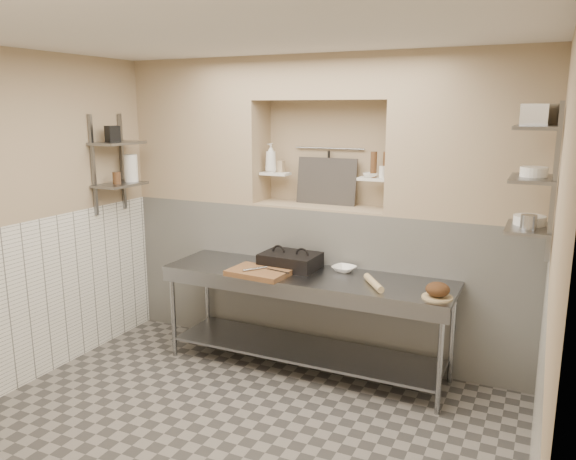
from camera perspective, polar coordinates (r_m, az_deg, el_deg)
The scene contains 48 objects.
floor at distance 4.41m, azimuth -5.75°, elevation -20.39°, with size 4.00×3.90×0.10m, color slate.
ceiling at distance 3.76m, azimuth -6.75°, elevation 20.19°, with size 4.00×3.90×0.10m, color silver.
wall_left at distance 5.18m, azimuth -25.98°, elevation 0.71°, with size 0.10×3.90×2.80m, color tan.
wall_right at distance 3.30m, azimuth 25.99°, elevation -5.31°, with size 0.10×3.90×2.80m, color tan.
wall_back at distance 5.60m, azimuth 4.46°, elevation 2.70°, with size 4.00×0.10×2.80m, color tan.
backwall_lower at distance 5.53m, azimuth 3.42°, elevation -4.86°, with size 4.00×0.40×1.40m, color white.
alcove_sill at distance 5.37m, azimuth 3.51°, elevation 2.40°, with size 1.30×0.40×0.02m, color tan.
backwall_pillar_left at distance 5.91m, azimuth -8.60°, elevation 9.92°, with size 1.35×0.40×1.40m, color tan.
backwall_pillar_right at distance 4.96m, azimuth 18.16°, elevation 9.04°, with size 1.35×0.40×1.40m, color tan.
backwall_header at distance 5.30m, azimuth 3.68°, elevation 15.19°, with size 1.30×0.40×0.40m, color tan.
wainscot_left at distance 5.31m, azimuth -24.86°, elevation -6.77°, with size 0.02×3.90×1.40m, color white.
wainscot_right at distance 3.56m, azimuth 23.90°, elevation -16.03°, with size 0.02×3.90×1.40m, color white.
alcove_shelf_left at distance 5.53m, azimuth -1.29°, elevation 5.75°, with size 0.28×0.16×0.03m, color white.
alcove_shelf_right at distance 5.17m, azimuth 8.73°, elevation 5.15°, with size 0.28×0.16×0.03m, color white.
utensil_rail at distance 5.46m, azimuth 4.25°, elevation 8.27°, with size 0.02×0.02×0.70m, color gray.
hanging_steel at distance 5.46m, azimuth 4.15°, elevation 6.48°, with size 0.02×0.02×0.30m, color black.
splash_panel at distance 5.43m, azimuth 3.93°, elevation 4.96°, with size 0.60×0.02×0.45m, color #383330.
shelf_rail_left_a at distance 5.93m, azimuth -16.49°, elevation 6.66°, with size 0.03×0.03×0.95m, color slate.
shelf_rail_left_b at distance 5.64m, azimuth -19.18°, elevation 6.22°, with size 0.03×0.03×0.95m, color slate.
wall_shelf_left_lower at distance 5.71m, azimuth -16.67°, elevation 4.44°, with size 0.30×0.50×0.03m, color slate.
wall_shelf_left_upper at distance 5.68m, azimuth -16.92°, elevation 8.44°, with size 0.30×0.50×0.03m, color slate.
shelf_rail_right_a at distance 4.45m, azimuth 25.47°, elevation 4.92°, with size 0.03×0.03×1.05m, color slate.
shelf_rail_right_b at distance 4.05m, azimuth 25.45°, elevation 4.31°, with size 0.03×0.03×1.05m, color slate.
wall_shelf_right_lower at distance 4.30m, azimuth 23.24°, elevation 0.17°, with size 0.30×0.50×0.03m, color slate.
wall_shelf_right_mid at distance 4.25m, azimuth 23.64°, elevation 4.79°, with size 0.30×0.50×0.03m, color slate.
wall_shelf_right_upper at distance 4.22m, azimuth 24.05°, elevation 9.50°, with size 0.30×0.50×0.03m, color slate.
prep_table at distance 5.03m, azimuth 1.75°, elevation -7.31°, with size 2.60×0.70×0.90m.
panini_press at distance 5.11m, azimuth 0.23°, elevation -3.14°, with size 0.52×0.39×0.14m.
cutting_board at distance 4.92m, azimuth -2.96°, elevation -4.32°, with size 0.51×0.36×0.05m, color brown.
knife_blade at distance 4.87m, azimuth -1.02°, elevation -4.19°, with size 0.23×0.03×0.01m, color gray.
tongs at distance 4.91m, azimuth -3.38°, elevation -3.97°, with size 0.02×0.02×0.23m, color gray.
mixing_bowl at distance 5.04m, azimuth 5.72°, elevation -3.94°, with size 0.20×0.20×0.05m, color white.
rolling_pin at distance 4.66m, azimuth 8.70°, elevation -5.34°, with size 0.06×0.06×0.38m, color #CFB485.
bread_board at distance 4.49m, azimuth 14.92°, elevation -6.61°, with size 0.24×0.24×0.01m, color #CFB485.
bread_loaf at distance 4.47m, azimuth 14.96°, elevation -5.85°, with size 0.19×0.19×0.11m, color #4C2D19.
bottle_soap at distance 5.50m, azimuth -1.76°, elevation 7.33°, with size 0.11×0.11×0.28m, color white.
jar_alcove at distance 5.55m, azimuth -0.79°, elevation 6.49°, with size 0.08×0.08×0.11m, color tan.
bowl_alcove at distance 5.16m, azimuth 8.37°, elevation 5.54°, with size 0.14×0.14×0.04m, color white.
condiment_a at distance 5.15m, azimuth 9.96°, elevation 6.54°, with size 0.06×0.06×0.23m, color #50331D.
condiment_b at distance 5.14m, azimuth 8.69°, elevation 6.58°, with size 0.06×0.06×0.24m, color #50331D.
condiment_c at distance 5.15m, azimuth 9.56°, elevation 5.84°, with size 0.06×0.06×0.11m, color white.
jug_left at distance 5.82m, azimuth -15.67°, elevation 6.08°, with size 0.13×0.13×0.27m, color white.
jar_left at distance 5.67m, azimuth -17.01°, elevation 5.08°, with size 0.08×0.08×0.12m, color #50331D.
box_left_upper at distance 5.63m, azimuth -17.40°, elevation 9.29°, with size 0.11×0.11×0.15m, color black.
bowl_right at distance 4.36m, azimuth 23.33°, elevation 0.92°, with size 0.22×0.22×0.07m, color white.
canister_right at distance 4.16m, azimuth 23.24°, elevation 0.71°, with size 0.11×0.11×0.11m, color gray.
bowl_right_mid at distance 4.26m, azimuth 23.70°, elevation 5.44°, with size 0.18×0.18×0.07m, color white.
basket_right at distance 4.28m, azimuth 24.17°, elevation 10.65°, with size 0.19×0.23×0.14m, color gray.
Camera 1 is at (1.94, -3.17, 2.33)m, focal length 35.00 mm.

